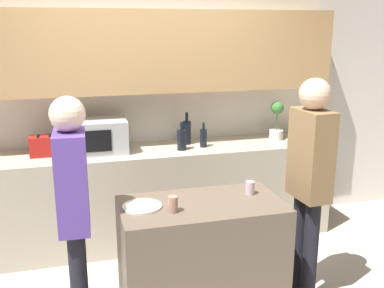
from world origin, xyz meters
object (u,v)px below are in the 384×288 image
toaster (45,146)px  person_left (73,201)px  microwave (98,136)px  bottle_0 (182,139)px  potted_plant (277,121)px  bottle_2 (203,138)px  cup_1 (173,204)px  cup_0 (250,188)px  person_center (310,172)px  plate_on_island (142,206)px  bottle_1 (187,132)px

toaster → person_left: 1.35m
microwave → bottle_0: size_ratio=1.96×
microwave → potted_plant: (1.78, 0.00, 0.05)m
potted_plant → bottle_2: size_ratio=1.64×
microwave → bottle_2: (0.98, -0.08, -0.06)m
microwave → cup_1: bearing=-75.5°
cup_0 → person_center: 0.46m
cup_0 → person_left: 1.21m
plate_on_island → cup_0: cup_0 is taller
microwave → bottle_1: bearing=4.5°
bottle_1 → person_left: size_ratio=0.19×
bottle_0 → cup_1: 1.38m
toaster → bottle_1: (1.32, 0.07, 0.03)m
bottle_2 → plate_on_island: (-0.79, -1.24, -0.12)m
bottle_0 → person_center: size_ratio=0.16×
potted_plant → bottle_2: 0.81m
bottle_2 → microwave: bearing=175.4°
cup_1 → person_left: (-0.61, 0.12, 0.04)m
microwave → plate_on_island: (0.19, -1.32, -0.18)m
bottle_0 → cup_1: size_ratio=2.49×
potted_plant → cup_1: 2.03m
bottle_1 → plate_on_island: bearing=-115.5°
bottle_0 → bottle_1: (0.10, 0.20, 0.02)m
person_left → person_center: size_ratio=0.97×
microwave → plate_on_island: microwave is taller
bottle_1 → bottle_2: bottle_1 is taller
microwave → potted_plant: size_ratio=1.32×
plate_on_island → bottle_0: bearing=64.7°
bottle_1 → plate_on_island: 1.55m
person_left → person_center: person_center is taller
potted_plant → bottle_2: bearing=-174.2°
bottle_0 → bottle_2: (0.23, 0.05, -0.01)m
potted_plant → plate_on_island: (-1.59, -1.32, -0.23)m
bottle_0 → plate_on_island: (-0.56, -1.19, -0.13)m
potted_plant → person_center: (-0.35, -1.30, -0.11)m
potted_plant → person_center: person_center is taller
bottle_1 → person_left: bearing=-128.2°
potted_plant → plate_on_island: potted_plant is taller
bottle_0 → bottle_2: size_ratio=1.10×
person_left → person_center: bearing=92.9°
person_center → cup_1: bearing=94.4°
bottle_0 → microwave: bearing=170.2°
toaster → bottle_1: 1.32m
toaster → bottle_2: bearing=-3.2°
potted_plant → cup_0: potted_plant is taller
microwave → person_left: (-0.24, -1.32, -0.10)m
microwave → cup_0: size_ratio=5.49×
bottle_0 → bottle_1: bearing=63.3°
microwave → bottle_0: (0.76, -0.13, -0.05)m
toaster → person_center: person_center is taller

